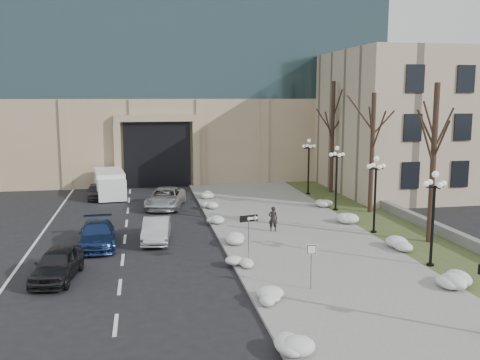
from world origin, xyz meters
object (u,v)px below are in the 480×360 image
at_px(car_c, 97,234).
at_px(lamppost_c, 337,169).
at_px(car_d, 165,198).
at_px(box_truck, 110,184).
at_px(lamppost_a, 434,206).
at_px(car_e, 97,191).
at_px(lamppost_d, 309,159).
at_px(car_a, 57,264).
at_px(keep_sign, 311,257).
at_px(lamppost_b, 375,184).
at_px(car_b, 156,230).
at_px(one_way_sign, 252,224).
at_px(pedestrian, 273,219).

xyz_separation_m(car_c, lamppost_c, (16.23, 6.26, 2.39)).
relative_size(car_d, box_truck, 0.80).
height_order(car_d, box_truck, box_truck).
bearing_deg(box_truck, lamppost_a, -60.28).
distance_m(car_e, lamppost_d, 17.63).
relative_size(car_a, lamppost_a, 0.89).
bearing_deg(car_d, car_c, -100.80).
height_order(keep_sign, lamppost_b, lamppost_b).
xyz_separation_m(lamppost_a, lamppost_c, (0.00, 13.00, 0.00)).
distance_m(car_b, lamppost_b, 13.22).
xyz_separation_m(car_a, lamppost_a, (17.60, -1.52, 2.35)).
height_order(car_e, lamppost_d, lamppost_d).
distance_m(one_way_sign, lamppost_b, 9.93).
bearing_deg(one_way_sign, car_d, 90.20).
distance_m(car_a, lamppost_b, 18.44).
xyz_separation_m(one_way_sign, keep_sign, (1.83, -3.60, -0.64)).
bearing_deg(car_e, lamppost_d, -10.20).
distance_m(car_d, one_way_sign, 15.48).
bearing_deg(car_c, car_e, 91.43).
bearing_deg(car_d, box_truck, 139.62).
height_order(car_d, keep_sign, keep_sign).
bearing_deg(car_e, car_c, -90.33).
bearing_deg(car_e, lamppost_c, -29.92).
xyz_separation_m(car_c, box_truck, (-0.13, 15.50, 0.31)).
relative_size(box_truck, one_way_sign, 2.54).
relative_size(one_way_sign, lamppost_d, 0.55).
height_order(pedestrian, lamppost_b, lamppost_b).
bearing_deg(lamppost_c, lamppost_a, -90.00).
xyz_separation_m(car_b, lamppost_a, (12.99, -7.22, 2.38)).
bearing_deg(car_a, lamppost_b, 23.67).
bearing_deg(lamppost_b, box_truck, 136.10).
distance_m(lamppost_a, lamppost_d, 19.50).
height_order(one_way_sign, lamppost_a, lamppost_a).
bearing_deg(lamppost_c, one_way_sign, -126.79).
relative_size(car_a, lamppost_c, 0.89).
height_order(pedestrian, box_truck, box_truck).
bearing_deg(car_a, car_b, 58.91).
bearing_deg(car_d, pedestrian, -42.80).
height_order(car_a, lamppost_d, lamppost_d).
height_order(car_b, lamppost_d, lamppost_d).
bearing_deg(lamppost_b, car_c, 179.14).
xyz_separation_m(car_c, keep_sign, (9.50, -8.79, 0.85)).
xyz_separation_m(keep_sign, lamppost_b, (6.74, 8.55, 1.54)).
bearing_deg(car_e, box_truck, 43.28).
xyz_separation_m(car_e, lamppost_b, (17.38, -14.61, 2.45)).
relative_size(car_e, pedestrian, 2.37).
bearing_deg(car_a, pedestrian, 36.34).
distance_m(car_a, keep_sign, 11.46).
height_order(car_c, lamppost_a, lamppost_a).
relative_size(car_d, pedestrian, 3.48).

